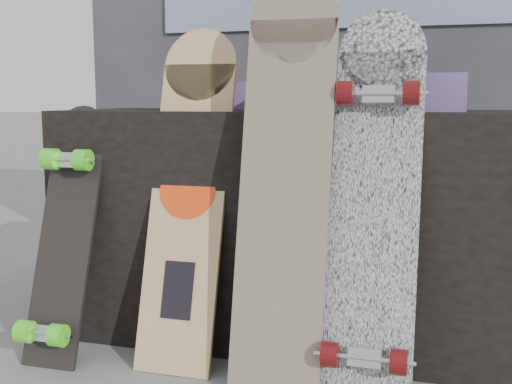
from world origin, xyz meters
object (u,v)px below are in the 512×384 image
(longboard_cascadia, at_px, (375,195))
(skateboard_dark, at_px, (64,230))
(vendor_table, at_px, (293,224))
(longboard_celtic, at_px, (285,170))
(longboard_geisha, at_px, (189,185))

(longboard_cascadia, xyz_separation_m, skateboard_dark, (-0.99, -0.03, -0.15))
(longboard_cascadia, bearing_deg, skateboard_dark, -178.33)
(vendor_table, distance_m, longboard_cascadia, 0.51)
(vendor_table, bearing_deg, longboard_celtic, -80.43)
(longboard_geisha, bearing_deg, longboard_cascadia, -7.41)
(longboard_celtic, xyz_separation_m, longboard_cascadia, (0.25, 0.04, -0.07))
(longboard_geisha, height_order, skateboard_dark, longboard_geisha)
(vendor_table, distance_m, longboard_celtic, 0.47)
(vendor_table, height_order, longboard_celtic, longboard_celtic)
(longboard_geisha, xyz_separation_m, skateboard_dark, (-0.39, -0.11, -0.15))
(longboard_cascadia, relative_size, skateboard_dark, 1.34)
(longboard_geisha, relative_size, longboard_celtic, 0.89)
(longboard_celtic, height_order, skateboard_dark, longboard_celtic)
(longboard_geisha, height_order, longboard_celtic, longboard_celtic)
(vendor_table, height_order, longboard_geisha, longboard_geisha)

